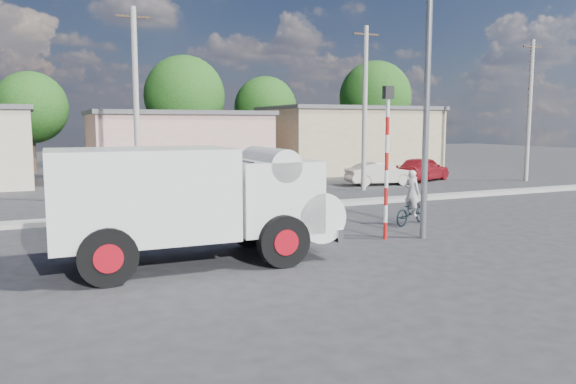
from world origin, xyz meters
name	(u,v)px	position (x,y,z in m)	size (l,w,h in m)	color
ground_plane	(309,262)	(0.00, 0.00, 0.00)	(120.00, 120.00, 0.00)	#2A2A2D
median	(213,212)	(0.00, 8.00, 0.08)	(40.00, 0.80, 0.16)	#99968E
truck	(197,200)	(-2.44, 1.06, 1.53)	(6.74, 2.82, 2.76)	black
bicycle	(411,211)	(5.34, 3.15, 0.45)	(0.60, 1.72, 0.90)	black
cyclist	(412,202)	(5.34, 3.15, 0.75)	(0.55, 0.36, 1.51)	silver
car_cream	(380,174)	(11.06, 13.63, 0.61)	(1.30, 3.73, 1.23)	beige
car_red	(423,169)	(14.51, 14.46, 0.71)	(1.67, 4.14, 1.41)	maroon
traffic_pole	(387,149)	(3.20, 1.50, 2.59)	(0.28, 0.18, 4.36)	red
streetlight	(423,64)	(4.14, 1.20, 4.96)	(2.34, 0.22, 9.00)	slate
building_row	(162,143)	(1.10, 22.00, 2.13)	(37.80, 7.30, 4.44)	beige
tree_row	(180,100)	(3.76, 28.45, 4.99)	(43.62, 7.43, 8.42)	#38281E
utility_poles	(255,107)	(3.25, 12.00, 4.07)	(35.40, 0.24, 8.00)	#99968E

